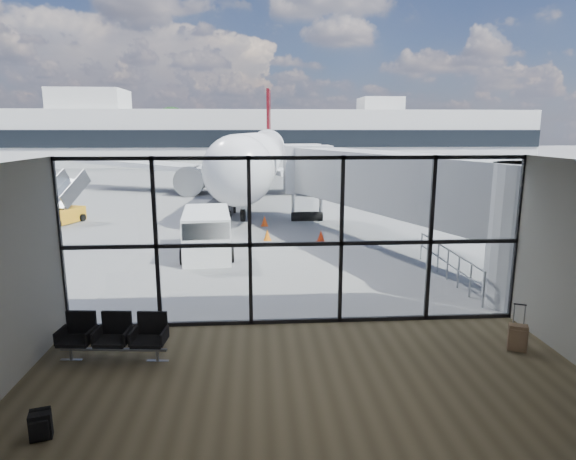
{
  "coord_description": "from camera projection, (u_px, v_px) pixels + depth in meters",
  "views": [
    {
      "loc": [
        -1.03,
        -12.22,
        5.12
      ],
      "look_at": [
        -0.0,
        3.0,
        1.96
      ],
      "focal_mm": 30.0,
      "sensor_mm": 36.0,
      "label": 1
    }
  ],
  "objects": [
    {
      "name": "traffic_cone_b",
      "position": [
        321.0,
        236.0,
        22.48
      ],
      "size": [
        0.39,
        0.39,
        0.56
      ],
      "color": "red",
      "rests_on": "ground"
    },
    {
      "name": "ground",
      "position": [
        265.0,
        179.0,
        52.12
      ],
      "size": [
        220.0,
        220.0,
        0.0
      ],
      "primitive_type": "plane",
      "color": "slate",
      "rests_on": "ground"
    },
    {
      "name": "traffic_cone_c",
      "position": [
        267.0,
        235.0,
        22.83
      ],
      "size": [
        0.37,
        0.37,
        0.53
      ],
      "color": "orange",
      "rests_on": "ground"
    },
    {
      "name": "far_terminal",
      "position": [
        258.0,
        137.0,
        72.69
      ],
      "size": [
        80.0,
        12.2,
        11.0
      ],
      "color": "beige",
      "rests_on": "ground"
    },
    {
      "name": "tree_1",
      "position": [
        26.0,
        130.0,
        79.75
      ],
      "size": [
        5.61,
        5.61,
        8.07
      ],
      "color": "#382619",
      "rests_on": "ground"
    },
    {
      "name": "tree_2",
      "position": [
        63.0,
        126.0,
        80.02
      ],
      "size": [
        6.27,
        6.27,
        9.03
      ],
      "color": "#382619",
      "rests_on": "ground"
    },
    {
      "name": "service_van",
      "position": [
        207.0,
        233.0,
        19.92
      ],
      "size": [
        2.38,
        4.41,
        1.85
      ],
      "rotation": [
        0.0,
        0.0,
        0.09
      ],
      "color": "white",
      "rests_on": "ground"
    },
    {
      "name": "apron_railing",
      "position": [
        448.0,
        260.0,
        16.68
      ],
      "size": [
        0.06,
        5.46,
        1.11
      ],
      "color": "gray",
      "rests_on": "ground"
    },
    {
      "name": "airliner",
      "position": [
        260.0,
        156.0,
        41.41
      ],
      "size": [
        32.9,
        38.17,
        9.83
      ],
      "rotation": [
        0.0,
        0.0,
        -0.08
      ],
      "color": "white",
      "rests_on": "ground"
    },
    {
      "name": "jet_bridge",
      "position": [
        400.0,
        189.0,
        19.71
      ],
      "size": [
        8.0,
        16.5,
        4.33
      ],
      "color": "gray",
      "rests_on": "ground"
    },
    {
      "name": "tree_5",
      "position": [
        172.0,
        126.0,
        81.2
      ],
      "size": [
        6.27,
        6.27,
        9.03
      ],
      "color": "#382619",
      "rests_on": "ground"
    },
    {
      "name": "backpack",
      "position": [
        40.0,
        426.0,
        8.08
      ],
      "size": [
        0.39,
        0.38,
        0.52
      ],
      "rotation": [
        0.0,
        0.0,
        0.27
      ],
      "color": "black",
      "rests_on": "ground"
    },
    {
      "name": "belt_loader",
      "position": [
        222.0,
        206.0,
        29.44
      ],
      "size": [
        1.71,
        3.71,
        1.65
      ],
      "rotation": [
        0.0,
        0.0,
        -0.11
      ],
      "color": "black",
      "rests_on": "ground"
    },
    {
      "name": "glass_curtain_wall",
      "position": [
        296.0,
        242.0,
        12.58
      ],
      "size": [
        12.1,
        0.12,
        4.5
      ],
      "color": "white",
      "rests_on": "ground"
    },
    {
      "name": "lounge_shell",
      "position": [
        320.0,
        285.0,
        7.81
      ],
      "size": [
        12.02,
        8.01,
        4.51
      ],
      "color": "brown",
      "rests_on": "ground"
    },
    {
      "name": "suitcase",
      "position": [
        518.0,
        337.0,
        11.32
      ],
      "size": [
        0.48,
        0.42,
        1.13
      ],
      "rotation": [
        0.0,
        0.0,
        -0.42
      ],
      "color": "#846649",
      "rests_on": "ground"
    },
    {
      "name": "tree_3",
      "position": [
        100.0,
        133.0,
        80.67
      ],
      "size": [
        4.95,
        4.95,
        7.12
      ],
      "color": "#382619",
      "rests_on": "ground"
    },
    {
      "name": "seating_row",
      "position": [
        115.0,
        334.0,
        10.9
      ],
      "size": [
        2.41,
        0.87,
        1.07
      ],
      "rotation": [
        0.0,
        0.0,
        -0.09
      ],
      "color": "gray",
      "rests_on": "ground"
    },
    {
      "name": "mobile_stairs",
      "position": [
        59.0,
        214.0,
        26.86
      ],
      "size": [
        2.54,
        3.64,
        2.34
      ],
      "rotation": [
        0.0,
        0.0,
        -0.33
      ],
      "color": "orange",
      "rests_on": "ground"
    },
    {
      "name": "tree_4",
      "position": [
        136.0,
        130.0,
        80.93
      ],
      "size": [
        5.61,
        5.61,
        8.07
      ],
      "color": "#382619",
      "rests_on": "ground"
    },
    {
      "name": "traffic_cone_a",
      "position": [
        265.0,
        221.0,
        26.25
      ],
      "size": [
        0.39,
        0.39,
        0.56
      ],
      "color": "#FF4D0D",
      "rests_on": "ground"
    }
  ]
}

